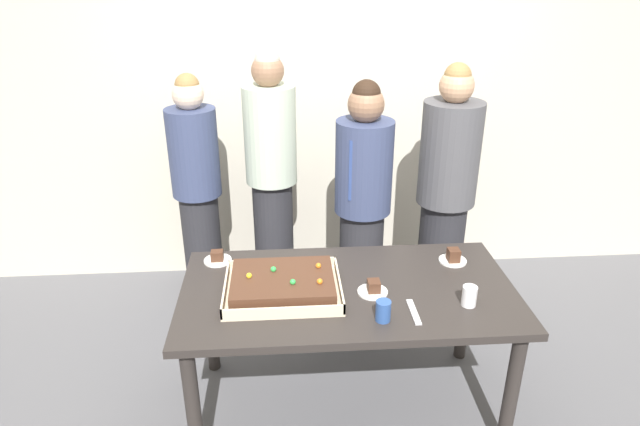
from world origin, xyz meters
name	(u,v)px	position (x,y,z in m)	size (l,w,h in m)	color
ground_plane	(345,403)	(0.00, 0.00, 0.00)	(12.00, 12.00, 0.00)	#5B5B60
interior_back_panel	(324,77)	(0.00, 1.60, 1.50)	(8.00, 0.12, 3.00)	beige
party_table	(348,304)	(0.00, 0.00, 0.66)	(1.67, 0.88, 0.75)	#2D2826
sheet_cake	(283,285)	(-0.33, -0.01, 0.79)	(0.57, 0.46, 0.11)	beige
plated_slice_near_left	(217,258)	(-0.68, 0.32, 0.77)	(0.15, 0.15, 0.06)	white
plated_slice_near_right	(373,289)	(0.12, -0.05, 0.77)	(0.15, 0.15, 0.07)	white
plated_slice_far_left	(453,258)	(0.60, 0.22, 0.78)	(0.15, 0.15, 0.08)	white
drink_cup_nearest	(383,311)	(0.13, -0.28, 0.80)	(0.07, 0.07, 0.10)	#2D5199
drink_cup_middle	(469,296)	(0.55, -0.19, 0.80)	(0.07, 0.07, 0.10)	white
cake_server_utensil	(414,312)	(0.28, -0.23, 0.75)	(0.03, 0.20, 0.01)	silver
person_serving_front	(446,195)	(0.73, 0.85, 0.88)	(0.37, 0.37, 1.71)	#28282D
person_green_shirt_behind	(272,180)	(-0.38, 1.10, 0.92)	(0.34, 0.34, 1.77)	#28282D
person_striped_tie_right	(362,207)	(0.18, 0.78, 0.85)	(0.35, 0.35, 1.63)	#28282D
person_far_right_suit	(198,192)	(-0.88, 1.11, 0.84)	(0.32, 0.32, 1.62)	#28282D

